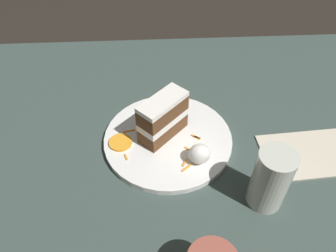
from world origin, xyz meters
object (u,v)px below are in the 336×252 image
Objects in this scene: plate at (168,139)px; cake_slice at (163,117)px; drinking_glass at (269,182)px; menu_card at (323,151)px; orange_garnish at (120,142)px; cream_dollop at (199,154)px.

cake_slice reaches higher than plate.
cake_slice is at bearing 137.11° from drinking_glass.
drinking_glass reaches higher than cake_slice.
drinking_glass is (0.18, -0.17, 0.05)m from plate.
menu_card is (0.36, -0.06, -0.06)m from cake_slice.
plate is at bearing 176.14° from cake_slice.
plate is at bearing 137.49° from drinking_glass.
cake_slice is 2.26× the size of orange_garnish.
cream_dollop is at bearing 141.79° from drinking_glass.
cake_slice is 0.26m from drinking_glass.
cream_dollop is 0.35× the size of drinking_glass.
drinking_glass is at bearing -38.21° from cream_dollop.
cake_slice is 0.37m from menu_card.
cream_dollop is 0.15m from drinking_glass.
drinking_glass reaches higher than cream_dollop.
menu_card is (0.46, -0.04, -0.02)m from orange_garnish.
plate is 6.29× the size of cream_dollop.
drinking_glass is 0.48× the size of menu_card.
cake_slice is 0.88× the size of drinking_glass.
cream_dollop reaches higher than menu_card.
drinking_glass is 0.21m from menu_card.
cream_dollop is (0.07, -0.08, -0.03)m from cake_slice.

